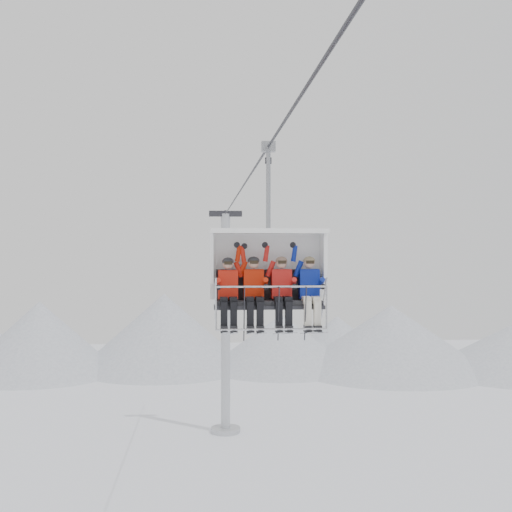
{
  "coord_description": "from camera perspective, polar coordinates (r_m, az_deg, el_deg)",
  "views": [
    {
      "loc": [
        -1.43,
        -16.89,
        11.06
      ],
      "look_at": [
        0.0,
        0.0,
        10.92
      ],
      "focal_mm": 45.0,
      "sensor_mm": 36.0,
      "label": 1
    }
  ],
  "objects": [
    {
      "name": "lift_tower_right",
      "position": [
        39.27,
        -2.72,
        -7.25
      ],
      "size": [
        2.0,
        1.8,
        13.48
      ],
      "color": "#B0B2B7",
      "rests_on": "ground"
    },
    {
      "name": "skier_center_left",
      "position": [
        13.63,
        -0.19,
        -3.02
      ],
      "size": [
        0.43,
        1.69,
        1.69
      ],
      "color": "#BB1D06",
      "rests_on": "chairlift_carrier"
    },
    {
      "name": "skier_far_left",
      "position": [
        13.6,
        -2.49,
        -3.06
      ],
      "size": [
        0.42,
        1.69,
        1.66
      ],
      "color": "red",
      "rests_on": "chairlift_carrier"
    },
    {
      "name": "chairlift_carrier",
      "position": [
        13.94,
        1.05,
        -1.0
      ],
      "size": [
        2.5,
        1.17,
        3.98
      ],
      "color": "black",
      "rests_on": "haul_cable"
    },
    {
      "name": "skier_far_right",
      "position": [
        13.78,
        4.81,
        -2.98
      ],
      "size": [
        0.43,
        1.69,
        1.69
      ],
      "color": "navy",
      "rests_on": "chairlift_carrier"
    },
    {
      "name": "haul_cable",
      "position": [
        17.09,
        0.0,
        8.01
      ],
      "size": [
        0.06,
        50.0,
        0.06
      ],
      "primitive_type": "cylinder",
      "rotation": [
        1.57,
        0.0,
        0.0
      ],
      "color": "#2B2B30",
      "rests_on": "lift_tower_left"
    },
    {
      "name": "skier_center_right",
      "position": [
        13.69,
        2.32,
        -3.0
      ],
      "size": [
        0.43,
        1.69,
        1.69
      ],
      "color": "red",
      "rests_on": "chairlift_carrier"
    },
    {
      "name": "ridgeline",
      "position": [
        59.51,
        -4.97,
        -7.46
      ],
      "size": [
        72.0,
        21.0,
        7.0
      ],
      "color": "silver",
      "rests_on": "ground"
    }
  ]
}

